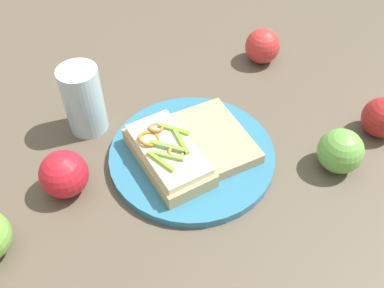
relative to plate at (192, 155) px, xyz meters
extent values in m
plane|color=brown|center=(0.00, 0.00, -0.01)|extent=(2.00, 2.00, 0.00)
cylinder|color=teal|center=(0.00, 0.00, 0.00)|extent=(0.28, 0.28, 0.02)
cube|color=tan|center=(0.03, 0.04, 0.02)|extent=(0.19, 0.17, 0.03)
cube|color=#F0E5C0|center=(0.03, 0.04, 0.04)|extent=(0.17, 0.15, 0.01)
torus|color=#BF7E3C|center=(0.01, 0.05, 0.05)|extent=(0.04, 0.04, 0.01)
torus|color=#BA733B|center=(0.06, 0.01, 0.05)|extent=(0.04, 0.04, 0.01)
torus|color=#B37321|center=(0.06, 0.04, 0.05)|extent=(0.05, 0.05, 0.02)
cube|color=#7CB636|center=(0.01, 0.02, 0.05)|extent=(0.05, 0.04, 0.01)
cube|color=#76A140|center=(0.02, 0.04, 0.05)|extent=(0.06, 0.01, 0.01)
cube|color=#7DB14B|center=(0.02, 0.06, 0.05)|extent=(0.06, 0.01, 0.01)
cube|color=#8CB934|center=(0.02, 0.07, 0.05)|extent=(0.06, 0.02, 0.01)
cube|color=#7EB234|center=(0.03, 0.00, 0.05)|extent=(0.05, 0.01, 0.01)
cube|color=tan|center=(-0.03, -0.04, 0.02)|extent=(0.19, 0.18, 0.02)
sphere|color=#69A845|center=(-0.23, -0.08, 0.03)|extent=(0.10, 0.10, 0.07)
sphere|color=red|center=(-0.02, -0.31, 0.03)|extent=(0.09, 0.09, 0.07)
sphere|color=red|center=(0.15, 0.14, 0.03)|extent=(0.09, 0.09, 0.08)
sphere|color=#A52121|center=(-0.28, -0.20, 0.03)|extent=(0.10, 0.10, 0.07)
cylinder|color=silver|center=(0.20, 0.01, 0.06)|extent=(0.07, 0.07, 0.13)
camera|label=1|loc=(-0.20, 0.44, 0.55)|focal=40.00mm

